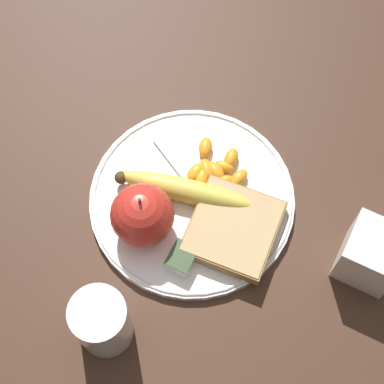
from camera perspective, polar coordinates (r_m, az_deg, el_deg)
ground_plane at (r=0.87m, az=-0.00°, el=-0.86°), size 3.00×3.00×0.00m
plate at (r=0.87m, az=-0.00°, el=-0.65°), size 0.28×0.28×0.01m
juice_glass at (r=0.78m, az=-7.98°, el=-11.42°), size 0.07×0.07×0.10m
apple at (r=0.81m, az=-4.44°, el=-2.06°), size 0.08×0.08×0.09m
banana at (r=0.85m, az=-0.79°, el=-0.05°), size 0.07×0.19×0.03m
bread_slice at (r=0.84m, az=3.69°, el=-3.25°), size 0.12×0.12×0.02m
fork at (r=0.86m, az=0.65°, el=-0.20°), size 0.10×0.16×0.00m
jam_packet at (r=0.82m, az=-0.90°, el=-5.90°), size 0.04×0.03×0.02m
orange_segment_0 at (r=0.88m, az=3.50°, el=3.04°), size 0.03×0.02×0.02m
orange_segment_1 at (r=0.87m, az=2.08°, el=1.86°), size 0.03×0.04×0.02m
orange_segment_2 at (r=0.87m, az=2.82°, el=0.92°), size 0.03×0.03×0.02m
orange_segment_3 at (r=0.88m, az=2.86°, el=2.27°), size 0.02×0.03×0.02m
orange_segment_4 at (r=0.87m, az=1.04°, el=2.15°), size 0.04×0.03×0.02m
orange_segment_5 at (r=0.87m, az=0.38°, el=1.80°), size 0.03×0.03×0.02m
orange_segment_6 at (r=0.87m, az=4.21°, el=1.24°), size 0.03×0.02×0.02m
orange_segment_7 at (r=0.89m, az=1.20°, el=3.98°), size 0.04×0.03×0.02m
orange_segment_8 at (r=0.87m, az=1.06°, el=1.22°), size 0.03×0.03×0.02m
orange_segment_9 at (r=0.86m, az=1.88°, el=0.09°), size 0.02×0.04×0.02m
condiment_caddy at (r=0.83m, az=15.62°, el=-5.35°), size 0.07×0.07×0.08m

